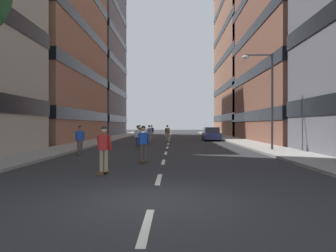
{
  "coord_description": "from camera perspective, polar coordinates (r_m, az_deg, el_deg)",
  "views": [
    {
      "loc": [
        0.49,
        -7.86,
        1.83
      ],
      "look_at": [
        0.0,
        21.68,
        1.7
      ],
      "focal_mm": 34.92,
      "sensor_mm": 36.0,
      "label": 1
    }
  ],
  "objects": [
    {
      "name": "building_left_mid",
      "position": [
        40.45,
        -22.47,
        14.66
      ],
      "size": [
        12.43,
        20.16,
        23.63
      ],
      "color": "#9E6B51",
      "rests_on": "ground_plane"
    },
    {
      "name": "skater_2",
      "position": [
        40.39,
        -2.88,
        -0.9
      ],
      "size": [
        0.55,
        0.92,
        1.78
      ],
      "color": "brown",
      "rests_on": "ground_plane"
    },
    {
      "name": "skater_5",
      "position": [
        44.02,
        -4.93,
        -0.8
      ],
      "size": [
        0.56,
        0.92,
        1.78
      ],
      "color": "brown",
      "rests_on": "ground_plane"
    },
    {
      "name": "sidewalk_left",
      "position": [
        39.09,
        -10.8,
        -2.33
      ],
      "size": [
        2.89,
        74.22,
        0.14
      ],
      "primitive_type": "cube",
      "color": "gray",
      "rests_on": "ground_plane"
    },
    {
      "name": "skater_6",
      "position": [
        24.25,
        -5.27,
        -1.74
      ],
      "size": [
        0.56,
        0.92,
        1.78
      ],
      "color": "brown",
      "rests_on": "ground_plane"
    },
    {
      "name": "building_right_far",
      "position": [
        60.31,
        15.46,
        15.33
      ],
      "size": [
        12.43,
        22.83,
        34.87
      ],
      "color": "#9E6B51",
      "rests_on": "ground_plane"
    },
    {
      "name": "parked_car_near",
      "position": [
        37.52,
        7.58,
        -1.47
      ],
      "size": [
        1.82,
        4.4,
        1.52
      ],
      "color": "navy",
      "rests_on": "ground_plane"
    },
    {
      "name": "sidewalk_right",
      "position": [
        38.9,
        11.29,
        -2.34
      ],
      "size": [
        2.89,
        74.22,
        0.14
      ],
      "primitive_type": "cube",
      "color": "gray",
      "rests_on": "ground_plane"
    },
    {
      "name": "skater_1",
      "position": [
        35.76,
        -0.1,
        -1.05
      ],
      "size": [
        0.56,
        0.92,
        1.78
      ],
      "color": "brown",
      "rests_on": "ground_plane"
    },
    {
      "name": "skater_3",
      "position": [
        20.12,
        -15.12,
        -2.15
      ],
      "size": [
        0.57,
        0.92,
        1.78
      ],
      "color": "brown",
      "rests_on": "ground_plane"
    },
    {
      "name": "skater_4",
      "position": [
        33.89,
        -3.31,
        -1.12
      ],
      "size": [
        0.55,
        0.92,
        1.78
      ],
      "color": "brown",
      "rests_on": "ground_plane"
    },
    {
      "name": "ground_plane",
      "position": [
        34.91,
        0.14,
        -2.75
      ],
      "size": [
        161.94,
        161.94,
        0.0
      ],
      "primitive_type": "plane",
      "color": "#28282B"
    },
    {
      "name": "skater_7",
      "position": [
        12.32,
        -11.14,
        -3.66
      ],
      "size": [
        0.56,
        0.92,
        1.78
      ],
      "color": "brown",
      "rests_on": "ground_plane"
    },
    {
      "name": "lane_markings",
      "position": [
        35.91,
        0.17,
        -2.65
      ],
      "size": [
        0.16,
        62.2,
        0.01
      ],
      "color": "silver",
      "rests_on": "ground_plane"
    },
    {
      "name": "building_right_mid",
      "position": [
        40.61,
        23.05,
        17.42
      ],
      "size": [
        12.43,
        21.52,
        27.47
      ],
      "color": "brown",
      "rests_on": "ground_plane"
    },
    {
      "name": "streetlamp_right",
      "position": [
        23.2,
        16.85,
        5.96
      ],
      "size": [
        2.13,
        0.3,
        6.5
      ],
      "color": "#3F3F44",
      "rests_on": "sidewalk_right"
    },
    {
      "name": "building_left_far",
      "position": [
        60.93,
        -14.5,
        16.53
      ],
      "size": [
        12.43,
        17.56,
        37.64
      ],
      "color": "slate",
      "rests_on": "ground_plane"
    },
    {
      "name": "skater_0",
      "position": [
        15.66,
        -4.31,
        -2.83
      ],
      "size": [
        0.54,
        0.91,
        1.78
      ],
      "color": "brown",
      "rests_on": "ground_plane"
    }
  ]
}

